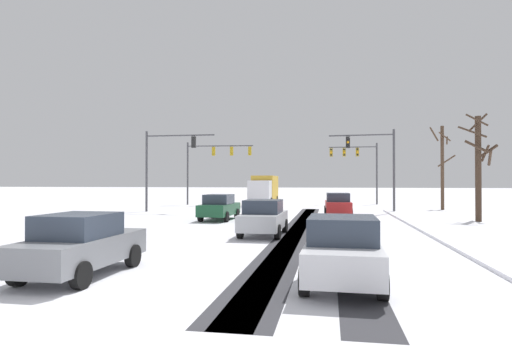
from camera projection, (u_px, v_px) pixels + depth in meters
The scene contains 17 objects.
ground_plane at pixel (94, 300), 8.72m from camera, with size 300.00×300.00×0.00m, color white.
wheel_track_left_lane at pixel (343, 229), 21.54m from camera, with size 1.01×30.74×0.01m, color #38383D.
wheel_track_right_lane at pixel (301, 228), 21.90m from camera, with size 1.14×30.74×0.01m, color #38383D.
wheel_track_center at pixel (295, 228), 21.96m from camera, with size 1.13×30.74×0.01m, color #38383D.
sidewalk_kerb_right at pixel (470, 234), 19.19m from camera, with size 4.00×30.74×0.12m, color white.
traffic_signal_near_right at pixel (376, 157), 32.96m from camera, with size 5.07×0.49×6.50m.
traffic_signal_near_left at pixel (165, 157), 33.78m from camera, with size 5.76×0.38×6.50m.
traffic_signal_far_left at pixel (214, 158), 43.60m from camera, with size 6.97×0.75×6.50m.
traffic_signal_far_right at pixel (357, 160), 44.81m from camera, with size 5.09×0.41×6.50m.
car_red_lead at pixel (338, 204), 29.75m from camera, with size 1.94×4.16×1.62m.
car_dark_green_second at pixel (219, 207), 26.60m from camera, with size 1.95×4.16×1.62m.
car_silver_third at pixel (264, 217), 19.06m from camera, with size 1.89×4.13×1.62m.
car_white_fourth at pixel (342, 250), 10.07m from camera, with size 1.91×4.14×1.62m.
car_grey_fifth at pixel (81, 244), 10.93m from camera, with size 1.85×4.11×1.62m.
box_truck_delivery at pixel (264, 189), 43.80m from camera, with size 2.35×7.42×3.02m.
bare_tree_sidewalk_mid at pixel (479, 164), 25.56m from camera, with size 2.25×2.23×6.65m.
bare_tree_sidewalk_far at pixel (442, 164), 36.11m from camera, with size 2.05×2.04×7.20m.
Camera 1 is at (4.83, -8.04, 2.47)m, focal length 29.54 mm.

